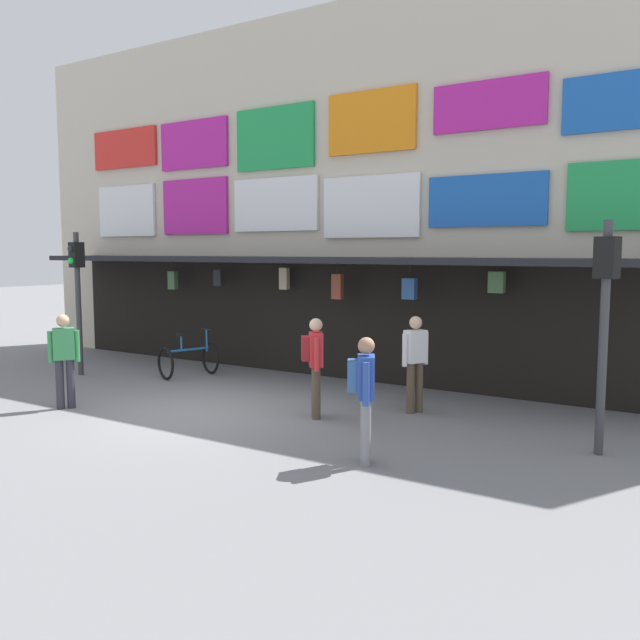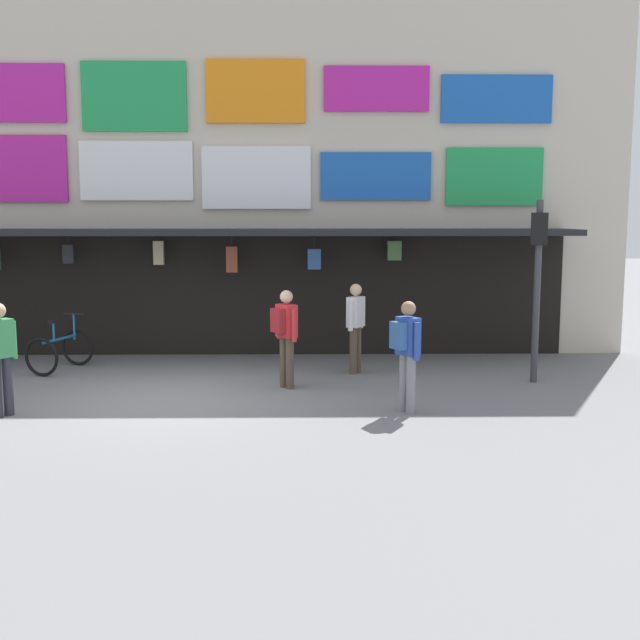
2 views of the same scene
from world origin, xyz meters
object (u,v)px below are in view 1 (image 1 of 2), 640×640
Objects in this scene: pedestrian_in_blue at (314,360)px; bicycle_parked at (189,359)px; pedestrian_in_green at (64,356)px; traffic_light_near at (77,280)px; pedestrian_in_yellow at (364,390)px; traffic_light_far at (605,299)px; pedestrian_in_black at (415,359)px.

bicycle_parked is at bearing 160.40° from pedestrian_in_blue.
pedestrian_in_green reaches higher than bicycle_parked.
pedestrian_in_blue is at bearing -19.60° from bicycle_parked.
bicycle_parked is (2.24, 1.13, -1.75)m from traffic_light_near.
bicycle_parked is at bearing 26.81° from traffic_light_near.
pedestrian_in_yellow and pedestrian_in_blue have the same top height.
traffic_light_far reaches higher than pedestrian_in_black.
pedestrian_in_yellow is 1.00× the size of pedestrian_in_green.
pedestrian_in_blue is (-4.39, -0.43, -1.16)m from traffic_light_far.
traffic_light_near is at bearing 166.14° from pedestrian_in_yellow.
bicycle_parked is 0.79× the size of pedestrian_in_green.
pedestrian_in_black is at bearing 165.63° from traffic_light_far.
bicycle_parked is (-8.71, 1.11, -1.75)m from traffic_light_far.
pedestrian_in_black is 1.00× the size of pedestrian_in_blue.
pedestrian_in_green is (-5.36, -3.04, 0.00)m from pedestrian_in_black.
pedestrian_in_yellow and pedestrian_in_black have the same top height.
pedestrian_in_blue is at bearing -174.44° from traffic_light_far.
traffic_light_far is (10.95, 0.02, 0.00)m from traffic_light_near.
pedestrian_in_yellow reaches higher than bicycle_parked.
pedestrian_in_black is at bearing -3.21° from bicycle_parked.
pedestrian_in_blue is at bearing 23.84° from pedestrian_in_green.
pedestrian_in_green is (-8.48, -2.24, -1.19)m from traffic_light_far.
pedestrian_in_blue is (-1.85, 1.67, 0.00)m from pedestrian_in_yellow.
pedestrian_in_green is (0.23, -3.35, 0.55)m from bicycle_parked.
traffic_light_near reaches higher than pedestrian_in_green.
traffic_light_far is 2.41× the size of bicycle_parked.
traffic_light_near is 6.68m from pedestrian_in_blue.
traffic_light_near reaches higher than pedestrian_in_blue.
traffic_light_near is 1.00× the size of traffic_light_far.
pedestrian_in_black is at bearing 5.96° from traffic_light_near.
traffic_light_near is 1.90× the size of pedestrian_in_yellow.
pedestrian_in_black is (5.59, -0.31, 0.55)m from bicycle_parked.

